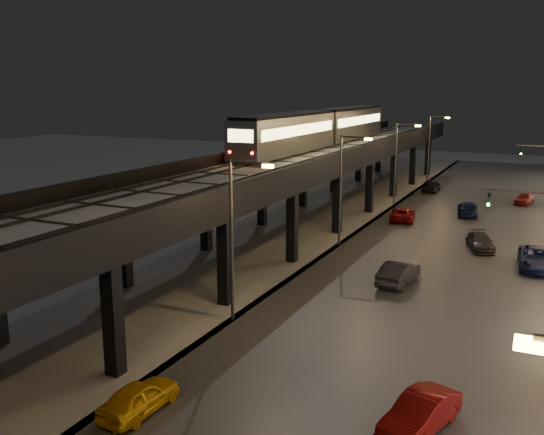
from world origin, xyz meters
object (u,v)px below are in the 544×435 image
at_px(car_near_white, 398,274).
at_px(car_onc_dark, 538,260).
at_px(car_onc_silver, 420,414).
at_px(car_onc_white, 480,243).
at_px(subway_train, 321,127).
at_px(car_onc_red, 524,199).
at_px(car_mid_silver, 403,214).
at_px(car_taxi, 139,398).
at_px(car_mid_dark, 468,209).
at_px(car_far_white, 431,186).

xyz_separation_m(car_near_white, car_onc_dark, (8.17, 7.45, 0.02)).
bearing_deg(car_onc_silver, car_onc_dark, 99.04).
relative_size(car_onc_dark, car_onc_white, 1.28).
xyz_separation_m(car_onc_dark, car_onc_white, (-4.34, 3.82, -0.14)).
relative_size(subway_train, car_onc_red, 9.86).
xyz_separation_m(car_mid_silver, car_onc_white, (8.14, -8.05, -0.04)).
relative_size(car_taxi, car_mid_dark, 0.80).
height_order(car_near_white, car_onc_dark, car_onc_dark).
distance_m(car_mid_silver, car_onc_white, 11.45).
bearing_deg(car_near_white, subway_train, -52.74).
distance_m(car_near_white, car_onc_white, 11.90).
bearing_deg(car_onc_red, car_far_white, 171.27).
height_order(car_far_white, car_onc_silver, car_far_white).
bearing_deg(car_taxi, car_mid_dark, -95.79).
distance_m(car_mid_silver, car_onc_silver, 37.39).
bearing_deg(car_taxi, car_mid_silver, -89.15).
bearing_deg(car_near_white, car_taxi, 81.04).
xyz_separation_m(car_taxi, car_onc_white, (9.25, 31.66, -0.03)).
xyz_separation_m(car_taxi, car_onc_silver, (10.37, 3.49, 0.05)).
xyz_separation_m(car_near_white, car_onc_white, (3.83, 11.27, -0.12)).
xyz_separation_m(car_mid_silver, car_far_white, (-0.74, 17.96, 0.08)).
relative_size(car_far_white, car_onc_silver, 1.05).
height_order(car_mid_dark, car_onc_red, car_mid_dark).
height_order(car_far_white, car_onc_white, car_far_white).
bearing_deg(car_mid_dark, car_near_white, 78.60).
bearing_deg(car_onc_dark, car_onc_silver, -102.67).
height_order(subway_train, car_taxi, subway_train).
bearing_deg(car_onc_silver, car_far_white, 117.02).
bearing_deg(car_onc_dark, car_onc_white, 133.50).
relative_size(car_far_white, car_onc_red, 1.17).
height_order(car_near_white, car_far_white, car_far_white).
distance_m(car_taxi, car_mid_silver, 39.72).
bearing_deg(car_mid_dark, subway_train, -7.55).
height_order(subway_train, car_mid_dark, subway_train).
height_order(car_mid_silver, car_onc_white, car_mid_silver).
bearing_deg(car_onc_red, car_near_white, -89.26).
bearing_deg(car_onc_red, car_onc_dark, -74.24).
xyz_separation_m(car_mid_dark, car_onc_red, (4.82, 9.01, -0.05)).
xyz_separation_m(subway_train, car_taxi, (9.22, -44.42, -7.81)).
xyz_separation_m(car_far_white, car_onc_white, (8.88, -26.01, -0.13)).
distance_m(car_onc_dark, car_onc_red, 26.07).
bearing_deg(car_far_white, car_onc_dark, 113.44).
distance_m(subway_train, car_near_white, 29.18).
distance_m(car_near_white, car_onc_silver, 17.62).
height_order(car_taxi, car_onc_white, car_taxi).
xyz_separation_m(car_near_white, car_mid_dark, (1.06, 24.40, -0.05)).
xyz_separation_m(car_mid_silver, car_onc_dark, (12.48, -11.87, 0.09)).
bearing_deg(car_mid_dark, car_onc_white, 93.01).
height_order(subway_train, car_onc_dark, subway_train).
relative_size(car_mid_silver, car_onc_white, 1.12).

